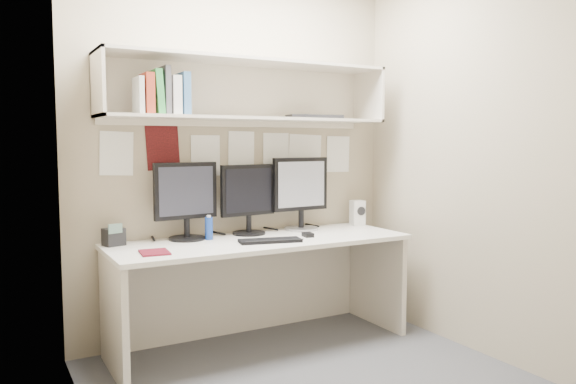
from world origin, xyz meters
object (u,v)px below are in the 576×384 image
desk (261,292)px  maroon_notebook (155,252)px  keyboard (270,241)px  speaker (357,213)px  monitor_center (248,197)px  monitor_right (301,191)px  monitor_left (186,198)px  desk_phone (114,237)px

desk → maroon_notebook: maroon_notebook is taller
keyboard → speaker: size_ratio=2.08×
monitor_center → speaker: monitor_center is taller
monitor_right → maroon_notebook: 1.27m
desk → monitor_center: monitor_center is taller
monitor_left → desk: bearing=-32.9°
monitor_left → speaker: (1.38, -0.02, -0.18)m
maroon_notebook → speaker: bearing=17.7°
monitor_left → maroon_notebook: 0.55m
monitor_right → keyboard: bearing=-143.7°
desk_phone → desk: bearing=-28.8°
keyboard → speaker: (0.94, 0.34, 0.09)m
speaker → monitor_left: bearing=-169.5°
speaker → maroon_notebook: speaker is taller
monitor_center → desk_phone: bearing=173.1°
monitor_left → monitor_right: bearing=-6.3°
monitor_center → keyboard: bearing=-98.6°
keyboard → maroon_notebook: bearing=-167.3°
monitor_left → speaker: size_ratio=2.66×
maroon_notebook → desk: bearing=16.7°
monitor_right → maroon_notebook: monitor_right is taller
monitor_center → maroon_notebook: 0.88m
desk → monitor_left: size_ratio=3.92×
desk → keyboard: size_ratio=5.02×
monitor_left → monitor_center: 0.45m
desk → monitor_right: bearing=26.6°
monitor_left → keyboard: 0.62m
desk → desk_phone: desk_phone is taller
keyboard → desk_phone: size_ratio=2.78×
desk → keyboard: keyboard is taller
monitor_center → desk_phone: monitor_center is taller
monitor_left → monitor_center: bearing=-6.3°
monitor_center → monitor_right: bearing=-6.4°
monitor_left → maroon_notebook: (-0.32, -0.36, -0.27)m
monitor_center → monitor_right: 0.42m
desk → monitor_right: (0.44, 0.22, 0.65)m
monitor_right → desk_phone: (-1.34, 0.01, -0.23)m
monitor_center → keyboard: 0.44m
speaker → maroon_notebook: size_ratio=0.98×
monitor_center → keyboard: (-0.01, -0.36, -0.25)m
keyboard → desk_phone: bearing=170.8°
desk → monitor_center: (0.01, 0.22, 0.63)m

